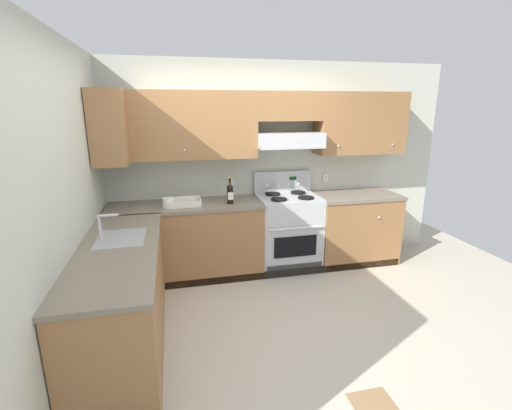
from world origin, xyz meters
The scene contains 10 objects.
ground_plane centered at (0.00, 0.00, 0.00)m, with size 7.04×7.04×0.00m, color #B2AA99.
floor_accent_tile centered at (0.49, -1.09, 0.00)m, with size 0.30×0.30×0.01m, color olive.
wall_back centered at (0.41, 1.53, 1.48)m, with size 4.68×0.57×2.55m.
wall_left centered at (-1.59, 0.23, 1.34)m, with size 0.47×4.00×2.55m.
counter_back_run centered at (0.17, 1.24, 0.45)m, with size 3.60×0.65×0.91m.
counter_left_run centered at (-1.24, 0.00, 0.46)m, with size 0.63×1.91×1.13m.
stove centered at (0.61, 1.25, 0.48)m, with size 0.76×0.62×1.20m.
wine_bottle centered at (-0.14, 1.16, 1.04)m, with size 0.07×0.08×0.32m.
bowl centered at (-0.67, 1.20, 0.93)m, with size 0.37×0.26×0.07m.
paper_towel_roll centered at (-0.85, 1.15, 0.96)m, with size 0.13×0.13×0.11m.
Camera 1 is at (-0.77, -2.90, 2.01)m, focal length 25.47 mm.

